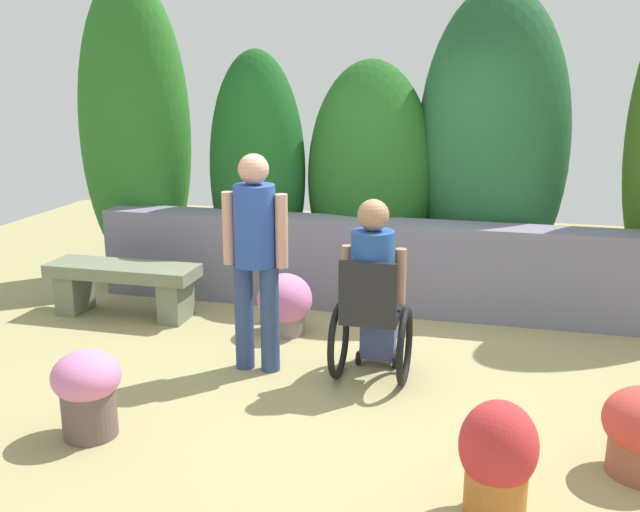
{
  "coord_description": "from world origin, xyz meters",
  "views": [
    {
      "loc": [
        1.05,
        -4.96,
        2.2
      ],
      "look_at": [
        -0.22,
        0.03,
        0.85
      ],
      "focal_mm": 40.63,
      "sensor_mm": 36.0,
      "label": 1
    }
  ],
  "objects": [
    {
      "name": "ground_plane",
      "position": [
        0.0,
        0.0,
        0.0
      ],
      "size": [
        11.69,
        11.69,
        0.0
      ],
      "primitive_type": "plane",
      "color": "#9D9260"
    },
    {
      "name": "flower_pot_red_accent",
      "position": [
        -1.31,
        -1.39,
        0.31
      ],
      "size": [
        0.42,
        0.42,
        0.55
      ],
      "color": "brown",
      "rests_on": "ground"
    },
    {
      "name": "flower_pot_purple_near",
      "position": [
        -0.67,
        0.59,
        0.26
      ],
      "size": [
        0.46,
        0.46,
        0.52
      ],
      "color": "gray",
      "rests_on": "ground"
    },
    {
      "name": "stone_bench",
      "position": [
        -2.21,
        0.67,
        0.32
      ],
      "size": [
        1.38,
        0.42,
        0.48
      ],
      "rotation": [
        0.0,
        0.0,
        0.11
      ],
      "color": "slate",
      "rests_on": "ground"
    },
    {
      "name": "hedge_backdrop",
      "position": [
        0.09,
        1.95,
        1.42
      ],
      "size": [
        6.5,
        1.13,
        3.14
      ],
      "color": "#296B23",
      "rests_on": "ground"
    },
    {
      "name": "flower_pot_small_foreground",
      "position": [
        1.11,
        -1.62,
        0.32
      ],
      "size": [
        0.39,
        0.39,
        0.62
      ],
      "color": "#B8692B",
      "rests_on": "ground"
    },
    {
      "name": "person_in_wheelchair",
      "position": [
        0.21,
        -0.12,
        0.62
      ],
      "size": [
        0.53,
        0.66,
        1.33
      ],
      "rotation": [
        0.0,
        0.0,
        0.18
      ],
      "color": "black",
      "rests_on": "ground"
    },
    {
      "name": "stone_retaining_wall",
      "position": [
        0.0,
        1.41,
        0.42
      ],
      "size": [
        5.41,
        0.39,
        0.84
      ],
      "primitive_type": "cube",
      "color": "slate",
      "rests_on": "ground"
    },
    {
      "name": "person_standing_companion",
      "position": [
        -0.65,
        -0.17,
        0.93
      ],
      "size": [
        0.49,
        0.3,
        1.61
      ],
      "rotation": [
        0.0,
        0.0,
        -0.26
      ],
      "color": "navy",
      "rests_on": "ground"
    }
  ]
}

